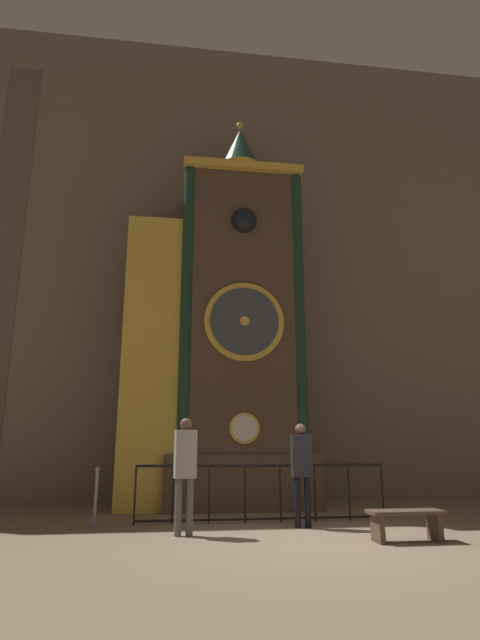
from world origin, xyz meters
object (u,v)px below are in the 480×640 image
object	(u,v)px
stanchion_post	(95,507)
visitor_bench	(406,520)
visitor_near	(185,464)
clock_tower	(222,330)
visitor_far	(301,464)

from	to	relation	value
stanchion_post	visitor_bench	world-z (taller)	stanchion_post
visitor_bench	stanchion_post	bearing A→B (deg)	157.43
visitor_near	stanchion_post	bearing A→B (deg)	136.20
clock_tower	visitor_near	world-z (taller)	clock_tower
visitor_near	visitor_bench	size ratio (longest dim) A/B	1.62
visitor_far	clock_tower	bearing A→B (deg)	114.32
visitor_near	visitor_far	distance (m)	2.12
clock_tower	visitor_bench	bearing A→B (deg)	-61.08
visitor_far	stanchion_post	world-z (taller)	visitor_far
clock_tower	visitor_bench	size ratio (longest dim) A/B	8.88
clock_tower	stanchion_post	bearing A→B (deg)	-136.64
clock_tower	visitor_bench	world-z (taller)	clock_tower
visitor_near	visitor_far	world-z (taller)	visitor_near
stanchion_post	visitor_bench	distance (m)	5.14
stanchion_post	visitor_bench	size ratio (longest dim) A/B	0.91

